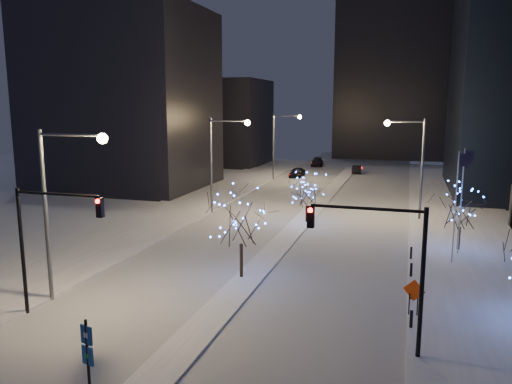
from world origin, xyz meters
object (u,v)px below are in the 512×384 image
at_px(car_near, 297,172).
at_px(car_far, 317,162).
at_px(traffic_signal_east, 387,255).
at_px(traffic_signal_west, 45,231).
at_px(street_lamp_w_near, 60,192).
at_px(car_mid, 357,169).
at_px(holiday_tree_plaza_far, 461,208).
at_px(street_lamp_w_far, 280,137).
at_px(street_lamp_east, 413,155).
at_px(street_lamp_w_mid, 220,152).
at_px(construction_sign, 414,294).
at_px(holiday_tree_median_near, 241,219).
at_px(wayfinding_sign, 87,351).
at_px(holiday_tree_median_far, 307,191).

xyz_separation_m(car_near, car_far, (0.49, 15.29, -0.03)).
bearing_deg(car_near, traffic_signal_east, -71.66).
bearing_deg(traffic_signal_west, street_lamp_w_near, 103.96).
bearing_deg(car_mid, holiday_tree_plaza_far, 103.39).
bearing_deg(street_lamp_w_far, street_lamp_east, -49.15).
bearing_deg(traffic_signal_west, street_lamp_w_mid, 91.06).
xyz_separation_m(street_lamp_w_near, street_lamp_w_far, (0.00, 50.00, 0.00)).
relative_size(car_far, construction_sign, 2.58).
bearing_deg(car_mid, street_lamp_w_near, 78.00).
distance_m(street_lamp_w_mid, holiday_tree_median_near, 20.31).
height_order(street_lamp_w_mid, wayfinding_sign, street_lamp_w_mid).
relative_size(traffic_signal_west, car_mid, 1.72).
bearing_deg(street_lamp_east, street_lamp_w_near, -124.19).
relative_size(car_near, holiday_tree_plaza_far, 0.89).
xyz_separation_m(street_lamp_w_near, car_far, (2.35, 68.97, -5.75)).
bearing_deg(car_mid, street_lamp_w_far, 44.85).
distance_m(street_lamp_w_mid, street_lamp_east, 19.26).
distance_m(street_lamp_w_near, street_lamp_w_mid, 25.00).
relative_size(traffic_signal_east, construction_sign, 3.50).
xyz_separation_m(holiday_tree_median_near, holiday_tree_median_far, (1.00, 16.75, -0.88)).
bearing_deg(car_mid, street_lamp_east, 102.14).
bearing_deg(construction_sign, holiday_tree_median_near, -176.05).
height_order(street_lamp_w_near, holiday_tree_plaza_far, street_lamp_w_near).
distance_m(street_lamp_w_mid, construction_sign, 29.21).
height_order(traffic_signal_west, car_mid, traffic_signal_west).
bearing_deg(street_lamp_east, street_lamp_w_far, 130.85).
bearing_deg(holiday_tree_median_far, holiday_tree_median_near, -93.42).
relative_size(street_lamp_w_mid, street_lamp_w_far, 1.00).
distance_m(street_lamp_w_near, car_mid, 62.42).
relative_size(traffic_signal_east, holiday_tree_plaza_far, 1.36).
xyz_separation_m(street_lamp_w_mid, construction_sign, (19.24, -21.37, -5.14)).
height_order(traffic_signal_east, wayfinding_sign, traffic_signal_east).
xyz_separation_m(traffic_signal_east, holiday_tree_plaza_far, (4.81, 18.73, -1.31)).
height_order(street_lamp_w_mid, construction_sign, street_lamp_w_mid).
bearing_deg(holiday_tree_median_near, car_near, 97.97).
bearing_deg(holiday_tree_median_far, wayfinding_sign, -94.08).
xyz_separation_m(holiday_tree_median_far, construction_sign, (9.80, -19.81, -1.78)).
distance_m(car_mid, car_far, 11.17).
bearing_deg(traffic_signal_west, traffic_signal_east, 3.29).
height_order(traffic_signal_east, holiday_tree_median_far, traffic_signal_east).
xyz_separation_m(traffic_signal_east, holiday_tree_median_far, (-8.44, 24.44, -1.63)).
distance_m(street_lamp_w_near, street_lamp_w_far, 50.00).
bearing_deg(construction_sign, holiday_tree_median_far, 136.08).
xyz_separation_m(street_lamp_w_mid, holiday_tree_median_near, (8.44, -18.31, -2.49)).
bearing_deg(construction_sign, car_far, 124.24).
height_order(street_lamp_w_near, street_lamp_east, same).
height_order(street_lamp_w_near, street_lamp_w_mid, same).
distance_m(street_lamp_east, holiday_tree_median_far, 11.12).
relative_size(traffic_signal_east, car_mid, 1.72).
height_order(street_lamp_w_near, holiday_tree_median_near, street_lamp_w_near).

